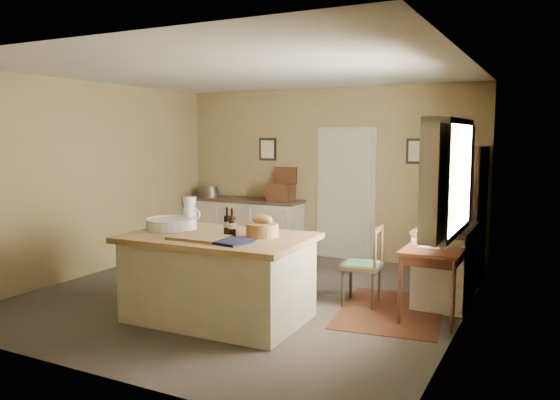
# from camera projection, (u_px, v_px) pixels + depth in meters

# --- Properties ---
(ground) EXTENTS (5.00, 5.00, 0.00)m
(ground) POSITION_uv_depth(u_px,v_px,m) (247.00, 295.00, 6.69)
(ground) COLOR #4B4139
(ground) RESTS_ON ground
(wall_back) EXTENTS (5.00, 0.10, 2.70)m
(wall_back) POSITION_uv_depth(u_px,v_px,m) (326.00, 173.00, 8.74)
(wall_back) COLOR olive
(wall_back) RESTS_ON ground
(wall_front) EXTENTS (5.00, 0.10, 2.70)m
(wall_front) POSITION_uv_depth(u_px,v_px,m) (85.00, 211.00, 4.32)
(wall_front) COLOR olive
(wall_front) RESTS_ON ground
(wall_left) EXTENTS (0.10, 5.00, 2.70)m
(wall_left) POSITION_uv_depth(u_px,v_px,m) (93.00, 178.00, 7.67)
(wall_left) COLOR olive
(wall_left) RESTS_ON ground
(wall_right) EXTENTS (0.10, 5.00, 2.70)m
(wall_right) POSITION_uv_depth(u_px,v_px,m) (463.00, 196.00, 5.40)
(wall_right) COLOR olive
(wall_right) RESTS_ON ground
(ceiling) EXTENTS (5.00, 5.00, 0.00)m
(ceiling) POSITION_uv_depth(u_px,v_px,m) (245.00, 71.00, 6.37)
(ceiling) COLOR silver
(ceiling) RESTS_ON wall_back
(door) EXTENTS (0.97, 0.06, 2.11)m
(door) POSITION_uv_depth(u_px,v_px,m) (346.00, 193.00, 8.59)
(door) COLOR #B7B99C
(door) RESTS_ON ground
(framed_prints) EXTENTS (2.82, 0.02, 0.38)m
(framed_prints) POSITION_uv_depth(u_px,v_px,m) (337.00, 150.00, 8.59)
(framed_prints) COLOR black
(framed_prints) RESTS_ON ground
(window) EXTENTS (0.25, 1.99, 1.12)m
(window) POSITION_uv_depth(u_px,v_px,m) (453.00, 177.00, 5.23)
(window) COLOR beige
(window) RESTS_ON ground
(work_island) EXTENTS (1.96, 1.31, 1.20)m
(work_island) POSITION_uv_depth(u_px,v_px,m) (218.00, 275.00, 5.78)
(work_island) COLOR beige
(work_island) RESTS_ON ground
(sideboard) EXTENTS (2.03, 0.58, 1.18)m
(sideboard) POSITION_uv_depth(u_px,v_px,m) (245.00, 223.00, 9.19)
(sideboard) COLOR beige
(sideboard) RESTS_ON ground
(rug) EXTENTS (1.29, 1.72, 0.01)m
(rug) POSITION_uv_depth(u_px,v_px,m) (391.00, 311.00, 6.07)
(rug) COLOR #4C2413
(rug) RESTS_ON ground
(writing_desk) EXTENTS (0.61, 1.00, 0.82)m
(writing_desk) POSITION_uv_depth(u_px,v_px,m) (436.00, 255.00, 5.87)
(writing_desk) COLOR #3A1C11
(writing_desk) RESTS_ON ground
(desk_chair) EXTENTS (0.46, 0.46, 0.91)m
(desk_chair) POSITION_uv_depth(u_px,v_px,m) (361.00, 266.00, 6.28)
(desk_chair) COLOR black
(desk_chair) RESTS_ON ground
(right_cabinet) EXTENTS (0.60, 1.07, 0.99)m
(right_cabinet) POSITION_uv_depth(u_px,v_px,m) (445.00, 264.00, 6.39)
(right_cabinet) COLOR beige
(right_cabinet) RESTS_ON ground
(shelving_unit) EXTENTS (0.31, 0.81, 1.80)m
(shelving_unit) POSITION_uv_depth(u_px,v_px,m) (474.00, 214.00, 7.29)
(shelving_unit) COLOR black
(shelving_unit) RESTS_ON ground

